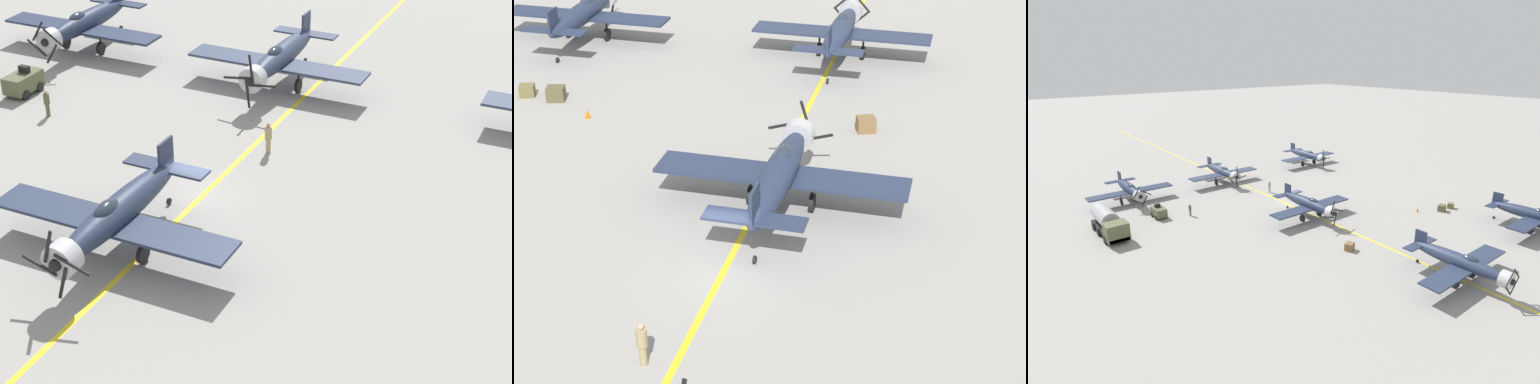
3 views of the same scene
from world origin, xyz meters
TOP-DOWN VIEW (x-y plane):
  - ground_plane at (0.00, 0.00)m, footprint 400.00×400.00m
  - taxiway_stripe at (0.00, 0.00)m, footprint 0.30×160.00m
  - airplane_mid_center at (1.12, 5.44)m, footprint 12.00×9.98m
  - airplane_near_right at (17.51, -15.52)m, footprint 12.00×9.98m
  - airplane_near_center at (2.14, -15.26)m, footprint 12.00×9.98m
  - tow_tractor at (16.58, -7.26)m, footprint 1.57×2.60m
  - ground_crew_walking at (-1.09, -6.39)m, footprint 0.40×0.40m
  - ground_crew_inspecting at (13.08, -5.11)m, footprint 0.37×0.37m

SIDE VIEW (x-z plane):
  - ground_plane at x=0.00m, z-range 0.00..0.00m
  - taxiway_stripe at x=0.00m, z-range 0.00..0.01m
  - tow_tractor at x=16.58m, z-range -0.11..1.69m
  - ground_crew_inspecting at x=13.08m, z-range 0.08..1.77m
  - ground_crew_walking at x=-1.09m, z-range 0.08..1.94m
  - airplane_mid_center at x=1.12m, z-range 0.14..3.88m
  - airplane_near_right at x=17.51m, z-range 0.19..3.84m
  - airplane_near_center at x=2.14m, z-range 0.11..3.91m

